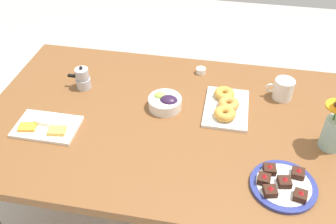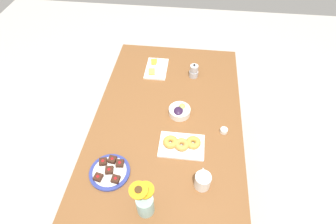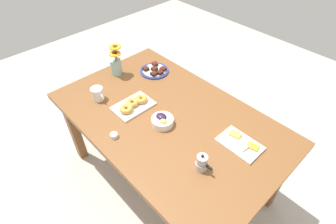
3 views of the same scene
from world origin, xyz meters
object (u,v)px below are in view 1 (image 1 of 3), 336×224
(grape_bowl, at_px, (165,102))
(dessert_plate, at_px, (283,185))
(moka_pot, at_px, (83,79))
(croissant_platter, at_px, (226,106))
(jam_cup_honey, at_px, (201,70))
(coffee_mug, at_px, (283,89))
(cheese_platter, at_px, (47,127))
(flower_vase, at_px, (335,130))
(dining_table, at_px, (168,134))

(grape_bowl, xyz_separation_m, dessert_plate, (-0.49, 0.36, -0.02))
(grape_bowl, xyz_separation_m, moka_pot, (0.41, -0.08, 0.02))
(croissant_platter, distance_m, jam_cup_honey, 0.30)
(dessert_plate, bearing_deg, jam_cup_honey, -60.73)
(coffee_mug, bearing_deg, cheese_platter, 22.27)
(grape_bowl, bearing_deg, cheese_platter, 26.35)
(dessert_plate, bearing_deg, croissant_platter, -60.15)
(grape_bowl, bearing_deg, flower_vase, 170.23)
(dining_table, xyz_separation_m, moka_pot, (0.44, -0.15, 0.13))
(flower_vase, height_order, moka_pot, flower_vase)
(cheese_platter, distance_m, moka_pot, 0.31)
(grape_bowl, relative_size, dessert_plate, 0.63)
(coffee_mug, distance_m, moka_pot, 0.92)
(jam_cup_honey, relative_size, flower_vase, 0.20)
(dessert_plate, bearing_deg, grape_bowl, -36.19)
(croissant_platter, relative_size, moka_pot, 2.35)
(croissant_platter, distance_m, dessert_plate, 0.46)
(grape_bowl, xyz_separation_m, flower_vase, (-0.68, 0.12, 0.06))
(dining_table, bearing_deg, cheese_platter, 17.30)
(grape_bowl, relative_size, moka_pot, 1.24)
(dining_table, xyz_separation_m, coffee_mug, (-0.48, -0.25, 0.13))
(grape_bowl, height_order, cheese_platter, grape_bowl)
(grape_bowl, relative_size, croissant_platter, 0.53)
(croissant_platter, bearing_deg, dessert_plate, 119.85)
(dining_table, distance_m, cheese_platter, 0.52)
(dining_table, relative_size, croissant_platter, 5.71)
(grape_bowl, relative_size, jam_cup_honey, 3.07)
(jam_cup_honey, bearing_deg, flower_vase, 143.31)
(croissant_platter, relative_size, jam_cup_honey, 5.83)
(dining_table, bearing_deg, croissant_platter, -154.83)
(dessert_plate, bearing_deg, cheese_platter, -7.95)
(dining_table, xyz_separation_m, flower_vase, (-0.66, 0.04, 0.17))
(jam_cup_honey, bearing_deg, dining_table, 75.75)
(grape_bowl, height_order, jam_cup_honey, grape_bowl)
(croissant_platter, bearing_deg, moka_pot, -3.45)
(cheese_platter, bearing_deg, flower_vase, -174.51)
(coffee_mug, relative_size, jam_cup_honey, 2.57)
(dining_table, height_order, coffee_mug, coffee_mug)
(dessert_plate, xyz_separation_m, moka_pot, (0.90, -0.44, 0.04))
(dessert_plate, height_order, flower_vase, flower_vase)
(grape_bowl, distance_m, croissant_platter, 0.27)
(dining_table, relative_size, grape_bowl, 10.85)
(dining_table, relative_size, dessert_plate, 6.81)
(dining_table, xyz_separation_m, croissant_platter, (-0.24, -0.11, 0.11))
(jam_cup_honey, xyz_separation_m, moka_pot, (0.53, 0.22, 0.03))
(dining_table, height_order, cheese_platter, cheese_platter)
(dining_table, xyz_separation_m, grape_bowl, (0.03, -0.08, 0.12))
(coffee_mug, distance_m, croissant_platter, 0.28)
(coffee_mug, distance_m, flower_vase, 0.34)
(dessert_plate, distance_m, flower_vase, 0.32)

